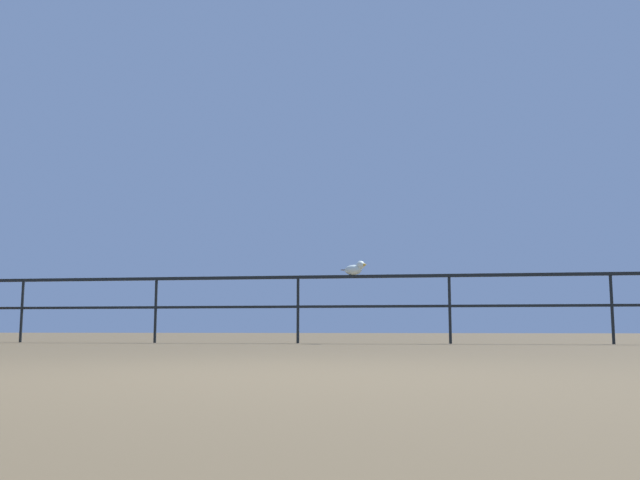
% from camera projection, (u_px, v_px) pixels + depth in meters
% --- Properties ---
extents(ground_plane, '(60.00, 60.00, 0.00)m').
position_uv_depth(ground_plane, '(258.00, 377.00, 3.30)').
color(ground_plane, brown).
extents(pier_railing, '(20.94, 0.05, 1.05)m').
position_uv_depth(pier_railing, '(372.00, 292.00, 10.61)').
color(pier_railing, black).
rests_on(pier_railing, ground_plane).
extents(seagull_on_rail, '(0.43, 0.27, 0.21)m').
position_uv_depth(seagull_on_rail, '(355.00, 269.00, 10.68)').
color(seagull_on_rail, white).
rests_on(seagull_on_rail, pier_railing).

